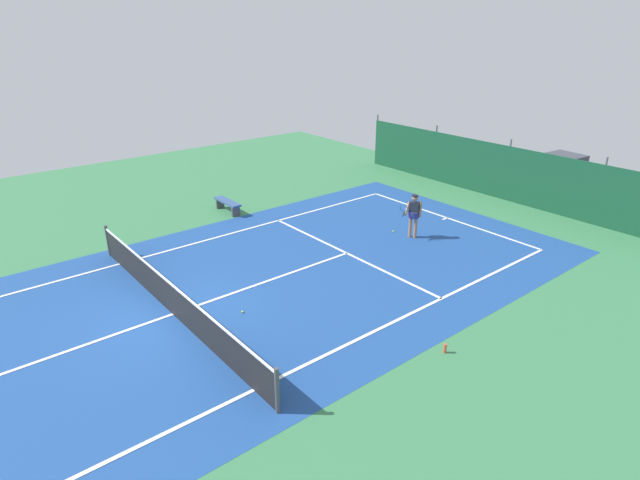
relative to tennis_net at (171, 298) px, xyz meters
The scene contains 10 objects.
ground_plane 0.51m from the tennis_net, ahead, with size 36.00×36.00×0.00m, color #387A4C.
court_surface 0.51m from the tennis_net, ahead, with size 11.02×26.60×0.01m.
tennis_net is the anchor object (origin of this frame).
back_fence 16.30m from the tennis_net, 90.00° to the left, with size 16.30×0.98×2.70m.
tennis_player 9.27m from the tennis_net, 87.25° to the left, with size 0.56×0.83×1.64m.
tennis_ball_near_player 1.95m from the tennis_net, 53.13° to the left, with size 0.07×0.07×0.07m, color #CCDB33.
tennis_ball_midcourt 9.10m from the tennis_net, 92.17° to the left, with size 0.07×0.07×0.07m, color #CCDB33.
parked_car 18.99m from the tennis_net, 87.42° to the left, with size 2.36×4.37×1.68m.
courtside_bench 8.28m from the tennis_net, 139.69° to the left, with size 1.60×0.40×0.49m.
water_bottle 7.30m from the tennis_net, 36.65° to the left, with size 0.08×0.08×0.24m, color #D84C38.
Camera 1 is at (12.18, -4.73, 7.49)m, focal length 29.38 mm.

